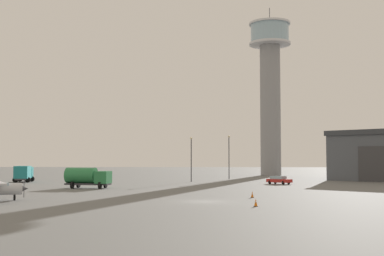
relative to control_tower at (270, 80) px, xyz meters
name	(u,v)px	position (x,y,z in m)	size (l,w,h in m)	color
ground_plane	(204,202)	(-14.62, -79.54, -24.55)	(400.00, 400.00, 0.00)	#60605E
control_tower	(270,80)	(0.00, 0.00, 0.00)	(10.67, 10.67, 43.63)	gray
truck_box_teal	(24,173)	(-49.19, -39.43, -22.86)	(3.92, 6.64, 2.97)	#38383D
truck_fuel_tanker_green	(87,177)	(-32.51, -57.64, -22.87)	(6.85, 3.80, 3.04)	#38383D
car_red	(279,180)	(-2.99, -44.10, -23.81)	(4.30, 4.10, 1.37)	red
light_post_east	(191,155)	(-18.39, -36.39, -19.54)	(0.44, 0.44, 8.38)	#38383D
light_post_north	(229,153)	(-11.14, -25.55, -19.14)	(0.44, 0.44, 9.15)	#38383D
traffic_cone_near_left	(256,203)	(-9.70, -84.61, -24.19)	(0.36, 0.36, 0.73)	black
traffic_cone_near_right	(252,194)	(-9.36, -74.08, -24.20)	(0.36, 0.36, 0.71)	black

